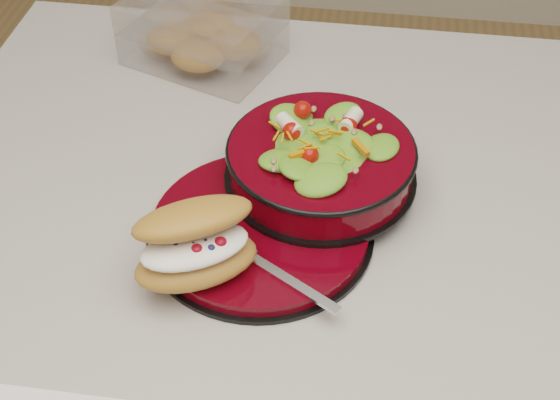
# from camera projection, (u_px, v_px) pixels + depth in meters

# --- Properties ---
(island_counter) EXTENTS (1.24, 0.74, 0.90)m
(island_counter) POSITION_uv_depth(u_px,v_px,m) (373.00, 386.00, 1.27)
(island_counter) COLOR silver
(island_counter) RESTS_ON ground
(dinner_plate) EXTENTS (0.26, 0.26, 0.02)m
(dinner_plate) POSITION_uv_depth(u_px,v_px,m) (261.00, 229.00, 0.90)
(dinner_plate) COLOR black
(dinner_plate) RESTS_ON island_counter
(salad_bowl) EXTENTS (0.23, 0.23, 0.10)m
(salad_bowl) POSITION_uv_depth(u_px,v_px,m) (321.00, 156.00, 0.92)
(salad_bowl) COLOR black
(salad_bowl) RESTS_ON dinner_plate
(croissant) EXTENTS (0.15, 0.14, 0.08)m
(croissant) POSITION_uv_depth(u_px,v_px,m) (196.00, 244.00, 0.81)
(croissant) COLOR #C67A3C
(croissant) RESTS_ON dinner_plate
(fork) EXTENTS (0.14, 0.09, 0.00)m
(fork) POSITION_uv_depth(u_px,v_px,m) (276.00, 272.00, 0.83)
(fork) COLOR silver
(fork) RESTS_ON dinner_plate
(pastry_box) EXTENTS (0.25, 0.21, 0.09)m
(pastry_box) POSITION_uv_depth(u_px,v_px,m) (203.00, 33.00, 1.14)
(pastry_box) COLOR white
(pastry_box) RESTS_ON island_counter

